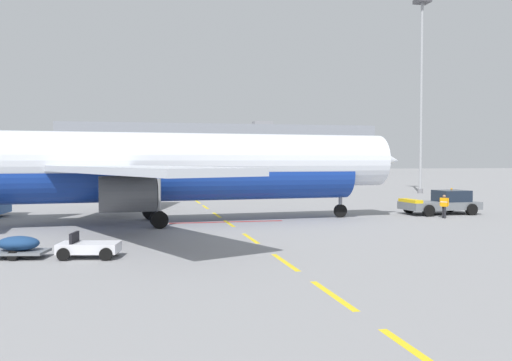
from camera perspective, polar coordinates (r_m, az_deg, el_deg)
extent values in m
plane|color=gray|center=(62.79, 14.45, -1.89)|extent=(400.00, 400.00, 0.00)
cube|color=yellow|center=(13.29, 16.74, -17.00)|extent=(0.24, 4.00, 0.01)
cube|color=yellow|center=(18.26, 7.91, -11.62)|extent=(0.24, 4.00, 0.01)
cube|color=yellow|center=(23.68, 3.01, -8.41)|extent=(0.24, 4.00, 0.01)
cube|color=yellow|center=(30.69, -0.58, -5.98)|extent=(0.24, 4.00, 0.01)
cube|color=yellow|center=(37.79, -2.81, -4.45)|extent=(0.24, 4.00, 0.01)
cube|color=yellow|center=(43.56, -4.07, -3.58)|extent=(0.24, 4.00, 0.01)
cube|color=yellow|center=(50.93, -5.26, -2.75)|extent=(0.24, 4.00, 0.01)
cube|color=yellow|center=(57.11, -6.02, -2.22)|extent=(0.24, 4.00, 0.01)
cube|color=yellow|center=(63.46, -6.64, -1.79)|extent=(0.24, 4.00, 0.01)
cube|color=yellow|center=(69.17, -7.10, -1.47)|extent=(0.24, 4.00, 0.01)
cube|color=yellow|center=(76.20, -7.58, -1.14)|extent=(0.24, 4.00, 0.01)
cube|color=yellow|center=(82.35, -7.92, -0.90)|extent=(0.24, 4.00, 0.01)
cube|color=yellow|center=(88.40, -8.22, -0.69)|extent=(0.24, 4.00, 0.01)
cube|color=yellow|center=(95.06, -8.50, -0.49)|extent=(0.24, 4.00, 0.01)
cube|color=yellow|center=(101.64, -8.74, -0.33)|extent=(0.24, 4.00, 0.01)
cube|color=#B21414|center=(38.70, -3.04, -4.29)|extent=(8.00, 0.40, 0.01)
cylinder|color=silver|center=(38.39, -7.52, 2.06)|extent=(30.31, 6.16, 3.80)
cylinder|color=navy|center=(38.41, -7.51, 0.50)|extent=(24.70, 5.42, 3.50)
cone|color=silver|center=(43.42, 12.50, 2.04)|extent=(3.78, 3.99, 3.72)
cube|color=#192333|center=(42.92, 11.28, 2.93)|extent=(1.82, 2.97, 0.60)
cube|color=#B7BCC6|center=(46.45, -14.05, 1.44)|extent=(8.97, 17.66, 0.36)
cube|color=#B7BCC6|center=(29.48, -12.51, 1.09)|extent=(11.26, 17.49, 0.36)
cylinder|color=#4C4F54|center=(43.49, -14.05, -0.51)|extent=(3.36, 2.35, 2.10)
cylinder|color=black|center=(43.59, -11.95, -0.49)|extent=(0.26, 1.79, 1.79)
cylinder|color=#4C4F54|center=(32.52, -13.14, -1.38)|extent=(3.36, 2.35, 2.10)
cylinder|color=black|center=(32.66, -10.34, -1.34)|extent=(0.26, 1.79, 1.79)
cylinder|color=gray|center=(42.05, 8.72, -1.31)|extent=(0.28, 0.28, 2.67)
cylinder|color=black|center=(42.15, 8.71, -3.12)|extent=(1.01, 0.36, 0.99)
cylinder|color=gray|center=(40.79, -10.87, -1.39)|extent=(0.28, 0.28, 2.61)
cylinder|color=black|center=(41.23, -10.90, -3.17)|extent=(1.12, 0.44, 1.10)
cylinder|color=black|center=(40.54, -10.80, -3.26)|extent=(1.12, 0.44, 1.10)
cylinder|color=gray|center=(35.63, -10.01, -1.89)|extent=(0.28, 0.28, 2.61)
cylinder|color=black|center=(36.09, -10.06, -3.92)|extent=(1.12, 0.44, 1.10)
cylinder|color=black|center=(35.40, -9.93, -4.04)|extent=(1.12, 0.44, 1.10)
cube|color=slate|center=(46.53, 18.44, -2.46)|extent=(6.16, 3.16, 0.60)
cube|color=#192333|center=(47.09, 19.54, -1.50)|extent=(2.53, 2.27, 0.90)
cube|color=yellow|center=(45.07, 15.67, -2.04)|extent=(0.85, 2.56, 0.24)
sphere|color=orange|center=(47.06, 19.55, -0.83)|extent=(0.16, 0.16, 0.16)
cylinder|color=black|center=(44.33, 17.40, -2.99)|extent=(0.92, 0.45, 0.90)
cylinder|color=black|center=(46.69, 15.52, -2.72)|extent=(0.92, 0.45, 0.90)
cylinder|color=black|center=(46.53, 21.37, -2.80)|extent=(0.92, 0.45, 0.90)
cylinder|color=black|center=(48.78, 19.38, -2.55)|extent=(0.92, 0.45, 0.90)
cone|color=silver|center=(83.16, -24.13, 1.58)|extent=(4.11, 4.21, 3.28)
cube|color=#192333|center=(82.99, -24.77, 1.97)|extent=(2.27, 2.86, 0.53)
cube|color=silver|center=(25.67, -16.85, -6.65)|extent=(2.82, 1.86, 0.44)
cube|color=black|center=(25.80, -18.26, -5.72)|extent=(0.33, 1.12, 0.56)
cylinder|color=black|center=(26.15, -14.50, -6.86)|extent=(0.58, 0.28, 0.56)
cylinder|color=black|center=(24.80, -15.24, -7.36)|extent=(0.58, 0.28, 0.56)
cylinder|color=black|center=(26.62, -18.34, -6.74)|extent=(0.58, 0.28, 0.56)
cylinder|color=black|center=(25.30, -19.28, -7.22)|extent=(0.58, 0.28, 0.56)
cube|color=slate|center=(26.69, -23.32, -6.79)|extent=(2.64, 1.92, 0.12)
ellipsoid|color=navy|center=(26.64, -23.33, -5.98)|extent=(2.02, 1.52, 0.64)
cylinder|color=black|center=(27.32, -22.78, -6.70)|extent=(0.46, 0.22, 0.44)
cylinder|color=black|center=(26.08, -23.88, -7.13)|extent=(0.46, 0.22, 0.44)
cylinder|color=#232328|center=(43.29, 18.94, -3.15)|extent=(0.16, 0.16, 0.87)
cylinder|color=#232328|center=(43.49, 18.78, -3.13)|extent=(0.16, 0.16, 0.87)
cube|color=orange|center=(43.33, 18.87, -2.14)|extent=(0.50, 0.52, 0.65)
cube|color=silver|center=(43.33, 18.87, -2.10)|extent=(0.52, 0.54, 0.06)
sphere|color=#8C664C|center=(43.30, 18.88, -1.56)|extent=(0.23, 0.23, 0.23)
cylinder|color=orange|center=(43.20, 19.24, -2.11)|extent=(0.09, 0.09, 0.59)
cylinder|color=orange|center=(43.45, 18.50, -2.08)|extent=(0.09, 0.09, 0.59)
cylinder|color=slate|center=(74.76, 16.60, -1.04)|extent=(0.70, 0.70, 0.60)
cylinder|color=#9EA0A5|center=(75.07, 16.70, 8.09)|extent=(0.36, 0.36, 24.47)
cube|color=#3F3F44|center=(77.39, 16.81, 17.32)|extent=(1.80, 1.80, 0.50)
cube|color=gray|center=(177.43, -3.92, 3.20)|extent=(96.89, 24.05, 15.23)
cube|color=#192333|center=(165.51, -3.32, 3.54)|extent=(89.14, 0.12, 5.48)
cube|color=gray|center=(180.45, 0.67, 5.86)|extent=(6.00, 5.00, 1.60)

